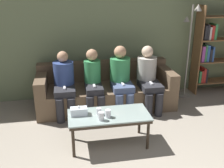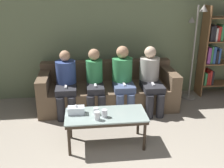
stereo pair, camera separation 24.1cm
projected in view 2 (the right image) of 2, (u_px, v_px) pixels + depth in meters
name	position (u px, v px, depth m)	size (l,w,h in m)	color
wall_back	(105.00, 29.00, 4.85)	(12.00, 0.06, 2.60)	#707F5B
couch	(108.00, 90.00, 4.73)	(2.38, 0.88, 0.76)	brown
coffee_table	(106.00, 117.00, 3.50)	(1.08, 0.51, 0.46)	#8C9E99
cup_near_left	(96.00, 111.00, 3.46)	(0.07, 0.07, 0.10)	silver
cup_near_right	(104.00, 113.00, 3.39)	(0.08, 0.08, 0.10)	silver
cup_far_center	(97.00, 116.00, 3.32)	(0.07, 0.07, 0.11)	silver
tissue_box	(76.00, 110.00, 3.47)	(0.22, 0.12, 0.13)	silver
bookshelf	(218.00, 52.00, 5.02)	(0.89, 0.32, 1.73)	brown
standing_lamp	(195.00, 43.00, 4.75)	(0.31, 0.26, 1.75)	gray
seated_person_left_end	(66.00, 81.00, 4.36)	(0.34, 0.64, 1.06)	#28282D
seated_person_mid_left	(95.00, 81.00, 4.40)	(0.31, 0.61, 1.08)	#28282D
seated_person_mid_right	(123.00, 77.00, 4.47)	(0.35, 0.64, 1.11)	#47567A
seated_person_right_end	(151.00, 77.00, 4.50)	(0.34, 0.71, 1.09)	#28282D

